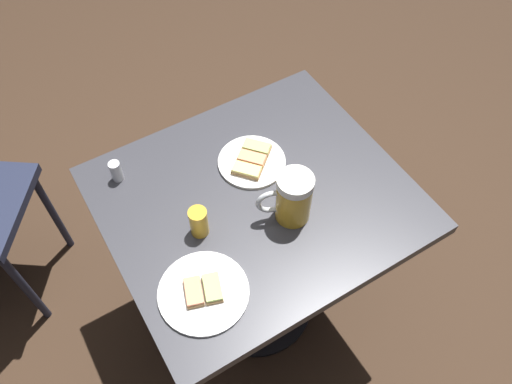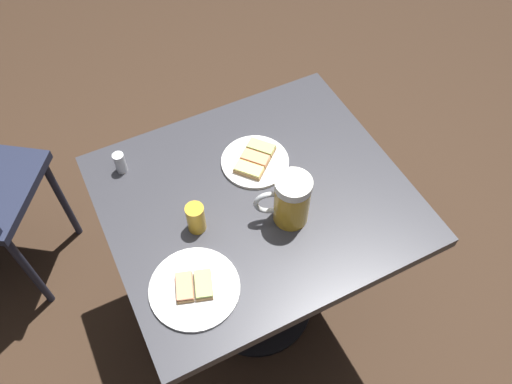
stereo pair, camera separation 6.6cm
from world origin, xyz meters
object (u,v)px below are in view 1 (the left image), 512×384
object	(u,v)px
plate_near	(252,161)
plate_far	(203,292)
beer_glass_small	(199,222)
salt_shaker	(116,171)
beer_mug	(292,198)

from	to	relation	value
plate_near	plate_far	world-z (taller)	same
beer_glass_small	salt_shaker	world-z (taller)	beer_glass_small
plate_far	salt_shaker	bearing A→B (deg)	-174.52
plate_near	beer_mug	distance (m)	0.22
beer_glass_small	beer_mug	bearing A→B (deg)	70.88
plate_near	plate_far	xyz separation A→B (m)	(0.30, -0.32, -0.00)
plate_far	beer_mug	distance (m)	0.33
beer_glass_small	plate_near	bearing A→B (deg)	118.57
plate_far	beer_glass_small	size ratio (longest dim) A/B	2.50
plate_far	beer_glass_small	bearing A→B (deg)	155.12
beer_mug	salt_shaker	distance (m)	0.51
plate_near	salt_shaker	size ratio (longest dim) A/B	2.98
beer_mug	salt_shaker	world-z (taller)	beer_mug
salt_shaker	plate_far	bearing A→B (deg)	5.48
plate_near	beer_glass_small	bearing A→B (deg)	-61.43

